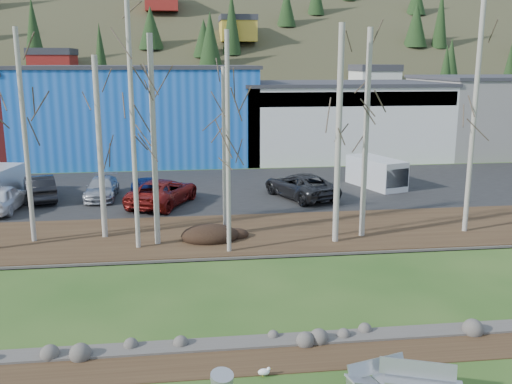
{
  "coord_description": "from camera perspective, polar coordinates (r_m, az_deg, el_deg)",
  "views": [
    {
      "loc": [
        -2.25,
        -13.08,
        8.6
      ],
      "look_at": [
        1.15,
        13.37,
        2.5
      ],
      "focal_mm": 40.0,
      "sensor_mm": 36.0,
      "label": 1
    }
  ],
  "objects": [
    {
      "name": "seagull",
      "position": [
        16.68,
        0.82,
        -17.52
      ],
      "size": [
        0.4,
        0.19,
        0.29
      ],
      "rotation": [
        0.0,
        0.0,
        0.02
      ],
      "color": "gold",
      "rests_on": "ground"
    },
    {
      "name": "birch_6",
      "position": [
        25.14,
        -2.82,
        4.73
      ],
      "size": [
        0.2,
        0.2,
        9.79
      ],
      "color": "beige",
      "rests_on": "far_bank"
    },
    {
      "name": "van_white",
      "position": [
        40.11,
        12.08,
        1.87
      ],
      "size": [
        3.25,
        4.93,
        2.0
      ],
      "rotation": [
        0.0,
        0.0,
        0.32
      ],
      "color": "white",
      "rests_on": "parking_lot"
    },
    {
      "name": "birch_1",
      "position": [
        28.68,
        -22.09,
        5.02
      ],
      "size": [
        0.23,
        0.23,
        9.99
      ],
      "color": "beige",
      "rests_on": "far_bank"
    },
    {
      "name": "dirt_strip",
      "position": [
        17.59,
        1.01,
        -16.34
      ],
      "size": [
        80.0,
        1.8,
        0.03
      ],
      "primitive_type": "cube",
      "color": "#382616",
      "rests_on": "ground"
    },
    {
      "name": "birch_5",
      "position": [
        27.98,
        -3.19,
        3.96
      ],
      "size": [
        0.2,
        0.2,
        8.25
      ],
      "color": "beige",
      "rests_on": "far_bank"
    },
    {
      "name": "birch_4",
      "position": [
        26.63,
        -10.18,
        4.91
      ],
      "size": [
        0.26,
        0.26,
        9.7
      ],
      "color": "beige",
      "rests_on": "far_bank"
    },
    {
      "name": "car_2",
      "position": [
        34.82,
        -9.29,
        0.0
      ],
      "size": [
        4.75,
        6.34,
        1.6
      ],
      "primitive_type": "imported",
      "rotation": [
        0.0,
        0.0,
        2.73
      ],
      "color": "maroon",
      "rests_on": "parking_lot"
    },
    {
      "name": "birch_3",
      "position": [
        26.13,
        -12.23,
        6.44
      ],
      "size": [
        0.22,
        0.22,
        11.3
      ],
      "color": "beige",
      "rests_on": "far_bank"
    },
    {
      "name": "near_bank_rocks",
      "position": [
        18.47,
        0.54,
        -14.88
      ],
      "size": [
        80.0,
        0.8,
        0.5
      ],
      "primitive_type": null,
      "color": "#47423D",
      "rests_on": "ground"
    },
    {
      "name": "far_bank_rocks",
      "position": [
        25.95,
        -1.94,
        -6.48
      ],
      "size": [
        80.0,
        0.8,
        0.46
      ],
      "primitive_type": null,
      "color": "#47423D",
      "rests_on": "ground"
    },
    {
      "name": "building_blue",
      "position": [
        52.41,
        -11.49,
        7.76
      ],
      "size": [
        20.4,
        12.24,
        8.3
      ],
      "color": "blue",
      "rests_on": "ground"
    },
    {
      "name": "birch_7",
      "position": [
        26.82,
        8.25,
        5.54
      ],
      "size": [
        0.28,
        0.28,
        10.17
      ],
      "color": "beige",
      "rests_on": "far_bank"
    },
    {
      "name": "car_0",
      "position": [
        36.01,
        -24.02,
        -0.56
      ],
      "size": [
        2.14,
        4.72,
        1.57
      ],
      "primitive_type": "imported",
      "rotation": [
        0.0,
        0.0,
        3.08
      ],
      "color": "white",
      "rests_on": "parking_lot"
    },
    {
      "name": "car_5",
      "position": [
        36.32,
        4.47,
        0.66
      ],
      "size": [
        4.61,
        6.29,
        1.59
      ],
      "primitive_type": "imported",
      "rotation": [
        0.0,
        0.0,
        3.53
      ],
      "color": "#29292C",
      "rests_on": "parking_lot"
    },
    {
      "name": "dirt_mound",
      "position": [
        27.88,
        -4.66,
        -4.22
      ],
      "size": [
        2.78,
        1.96,
        0.54
      ],
      "primitive_type": "ellipsoid",
      "color": "black",
      "rests_on": "far_bank"
    },
    {
      "name": "hillside",
      "position": [
        97.52,
        -6.26,
        18.05
      ],
      "size": [
        160.0,
        72.0,
        35.0
      ],
      "primitive_type": null,
      "color": "#383520",
      "rests_on": "ground"
    },
    {
      "name": "bench_damaged",
      "position": [
        16.38,
        11.95,
        -17.49
      ],
      "size": [
        1.85,
        1.02,
        0.78
      ],
      "rotation": [
        0.0,
        0.0,
        0.28
      ],
      "color": "#ABADAF",
      "rests_on": "ground"
    },
    {
      "name": "birch_9",
      "position": [
        30.08,
        21.07,
        8.37
      ],
      "size": [
        0.24,
        0.24,
        13.05
      ],
      "color": "beige",
      "rests_on": "far_bank"
    },
    {
      "name": "car_1",
      "position": [
        38.09,
        -20.83,
        0.41
      ],
      "size": [
        3.04,
        5.07,
        1.58
      ],
      "primitive_type": "imported",
      "rotation": [
        0.0,
        0.0,
        3.45
      ],
      "color": "black",
      "rests_on": "parking_lot"
    },
    {
      "name": "far_bank",
      "position": [
        28.96,
        -2.54,
        -4.25
      ],
      "size": [
        80.0,
        7.0,
        0.15
      ],
      "primitive_type": "cube",
      "color": "#382616",
      "rests_on": "ground"
    },
    {
      "name": "birch_2",
      "position": [
        28.37,
        -15.34,
        4.19
      ],
      "size": [
        0.27,
        0.27,
        8.77
      ],
      "color": "beige",
      "rests_on": "far_bank"
    },
    {
      "name": "birch_8",
      "position": [
        27.97,
        10.93,
        5.58
      ],
      "size": [
        0.27,
        0.27,
        10.02
      ],
      "color": "beige",
      "rests_on": "far_bank"
    },
    {
      "name": "car_3",
      "position": [
        37.39,
        -15.16,
        0.38
      ],
      "size": [
        1.85,
        4.53,
        1.31
      ],
      "primitive_type": "imported",
      "rotation": [
        0.0,
        0.0,
        -0.0
      ],
      "color": "#9DA0A5",
      "rests_on": "parking_lot"
    },
    {
      "name": "building_white",
      "position": [
        54.23,
        8.02,
        7.27
      ],
      "size": [
        18.36,
        12.24,
        6.8
      ],
      "color": "silver",
      "rests_on": "ground"
    },
    {
      "name": "building_grey",
      "position": [
        60.43,
        22.95,
        7.18
      ],
      "size": [
        14.28,
        12.24,
        7.3
      ],
      "color": "gray",
      "rests_on": "ground"
    },
    {
      "name": "river",
      "position": [
        22.15,
        -0.92,
        -9.97
      ],
      "size": [
        80.0,
        8.0,
        0.9
      ],
      "primitive_type": null,
      "color": "#121C31",
      "rests_on": "ground"
    },
    {
      "name": "bench_intact",
      "position": [
        16.2,
        16.22,
        -17.71
      ],
      "size": [
        2.04,
        1.23,
        0.98
      ],
      "rotation": [
        0.0,
        0.0,
        -0.36
      ],
      "color": "#ABADAF",
      "rests_on": "ground"
    },
    {
      "name": "parking_lot",
      "position": [
        39.09,
        -3.84,
        0.25
      ],
      "size": [
        80.0,
        14.0,
        0.14
      ],
      "primitive_type": "cube",
      "color": "black",
      "rests_on": "ground"
    },
    {
      "name": "car_4",
      "position": [
        35.34,
        -10.66,
        0.1
      ],
      "size": [
        2.79,
        4.86,
        1.56
      ],
      "primitive_type": "imported",
      "rotation": [
        0.0,
        0.0,
        0.22
      ],
      "color": "#10194E",
      "rests_on": "parking_lot"
    }
  ]
}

